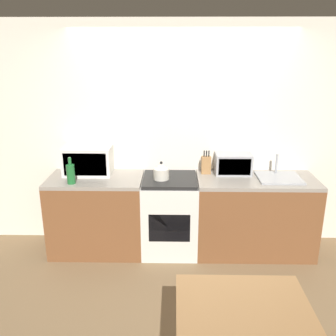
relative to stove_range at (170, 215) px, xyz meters
name	(u,v)px	position (x,y,z in m)	size (l,w,h in m)	color
ground_plane	(182,294)	(0.14, -0.85, -0.45)	(16.00, 16.00, 0.00)	brown
wall_back	(182,136)	(0.14, 0.34, 0.85)	(10.00, 0.06, 2.60)	silver
counter_left_run	(97,214)	(-0.84, 0.00, 0.00)	(1.06, 0.62, 0.90)	brown
counter_right_run	(254,215)	(0.98, 0.00, 0.00)	(1.33, 0.62, 0.90)	brown
stove_range	(170,215)	(0.00, 0.00, 0.00)	(0.62, 0.62, 0.90)	silver
kettle	(161,171)	(-0.09, -0.03, 0.54)	(0.17, 0.17, 0.20)	beige
microwave	(88,161)	(-0.94, 0.13, 0.61)	(0.54, 0.32, 0.32)	silver
bottle	(71,174)	(-1.06, -0.19, 0.56)	(0.09, 0.09, 0.29)	#1E662D
knife_block	(206,165)	(0.42, 0.17, 0.56)	(0.11, 0.07, 0.27)	#9E7042
toaster_oven	(233,164)	(0.73, 0.16, 0.57)	(0.41, 0.25, 0.24)	#999BA0
sink_basin	(279,177)	(1.22, 0.01, 0.47)	(0.47, 0.42, 0.24)	#999BA0
dining_table	(243,324)	(0.49, -2.03, 0.22)	(0.84, 0.71, 0.77)	#9E7042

